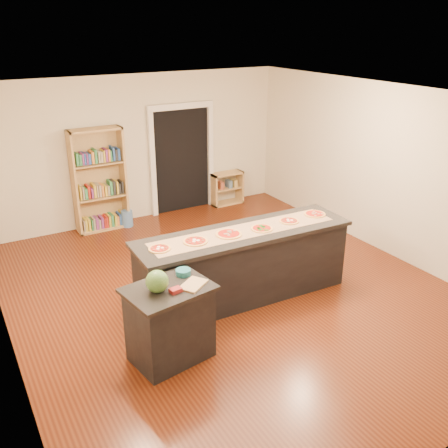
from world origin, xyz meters
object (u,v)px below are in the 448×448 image
bookshelf (99,180)px  waste_bin (127,218)px  side_counter (170,323)px  watermelon (157,281)px  low_shelf (227,188)px  kitchen_island (244,264)px

bookshelf → waste_bin: bearing=-15.5°
side_counter → watermelon: (-0.14, -0.02, 0.59)m
low_shelf → waste_bin: (-2.31, -0.14, -0.19)m
side_counter → bookshelf: (0.52, 4.26, 0.49)m
watermelon → kitchen_island: bearing=25.8°
low_shelf → watermelon: size_ratio=2.75×
kitchen_island → side_counter: 1.67m
waste_bin → watermelon: 4.39m
side_counter → waste_bin: side_counter is taller
bookshelf → watermelon: (-0.66, -4.28, 0.10)m
side_counter → watermelon: bearing=-179.5°
side_counter → low_shelf: side_counter is taller
watermelon → waste_bin: bearing=75.3°
kitchen_island → bookshelf: bookshelf is taller
side_counter → watermelon: 0.61m
side_counter → bookshelf: size_ratio=0.49×
kitchen_island → watermelon: bearing=-152.2°
kitchen_island → low_shelf: (1.78, 3.52, -0.17)m
bookshelf → waste_bin: (0.43, -0.12, -0.80)m
low_shelf → watermelon: (-3.40, -4.30, 0.72)m
bookshelf → low_shelf: bookshelf is taller
side_counter → low_shelf: (3.27, 4.28, -0.12)m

